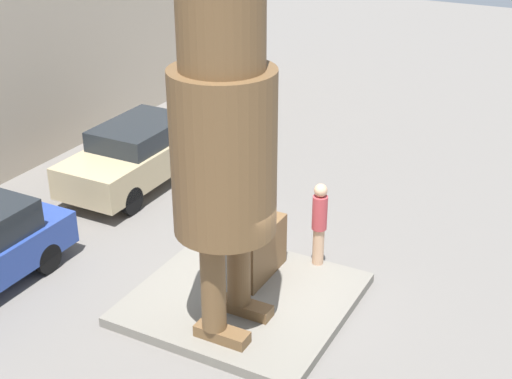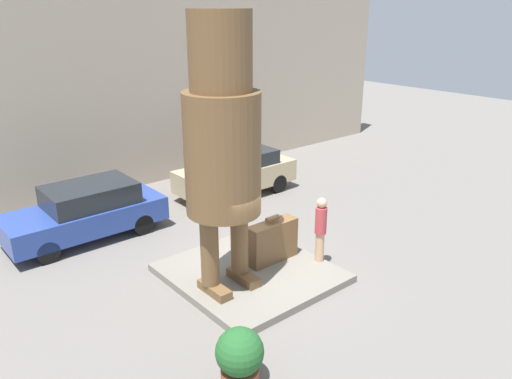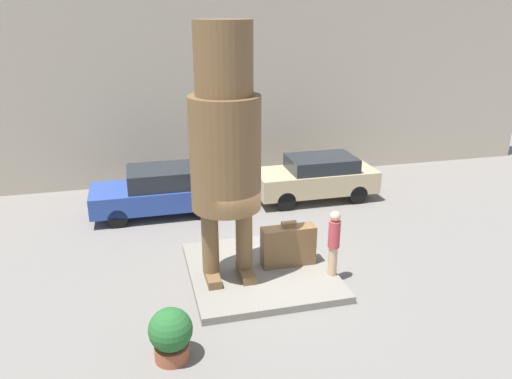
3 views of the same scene
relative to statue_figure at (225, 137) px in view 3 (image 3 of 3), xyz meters
The scene contains 9 objects.
ground_plane 3.86m from the statue_figure, 11.30° to the left, with size 60.00×60.00×0.00m, color slate.
pedestal 3.77m from the statue_figure, 11.30° to the left, with size 3.62×3.78×0.19m.
building_backdrop 8.35m from the statue_figure, 83.88° to the left, with size 28.00×0.60×6.82m.
statue_figure is the anchor object (origin of this frame).
giant_suitcase 3.46m from the statue_figure, ahead, with size 1.40×0.43×1.23m.
tourist 3.71m from the statue_figure, 12.95° to the right, with size 0.29×0.29×1.72m.
parked_car_blue 5.88m from the statue_figure, 104.43° to the left, with size 4.43×1.84×1.58m.
parked_car_tan 7.11m from the statue_figure, 49.67° to the left, with size 4.26×1.76×1.57m.
planter_pot 4.42m from the statue_figure, 122.12° to the right, with size 0.87×0.87×1.11m.
Camera 3 is at (-2.90, -11.02, 6.52)m, focal length 35.00 mm.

